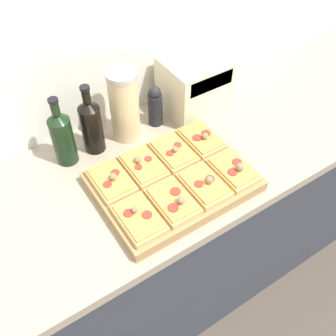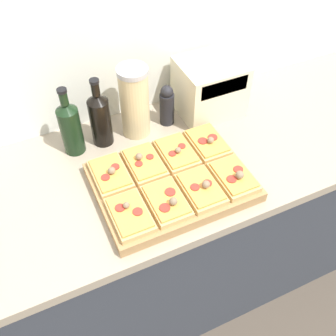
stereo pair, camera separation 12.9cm
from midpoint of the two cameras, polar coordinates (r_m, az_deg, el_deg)
ground_plane at (r=2.04m, az=3.23°, el=-22.73°), size 12.00×12.00×0.00m
wall_back at (r=1.45m, az=-11.07°, el=19.12°), size 6.00×0.06×2.50m
kitchen_counter at (r=1.75m, az=-2.29°, el=-9.29°), size 2.63×0.67×0.91m
cutting_board at (r=1.30m, az=-2.11°, el=-2.14°), size 0.50×0.37×0.04m
pizza_slice_back_left at (r=1.28m, az=-11.11°, el=-1.95°), size 0.11×0.17×0.05m
pizza_slice_back_midleft at (r=1.31m, az=-6.45°, el=0.21°), size 0.11×0.17×0.05m
pizza_slice_back_midright at (r=1.35m, az=-1.96°, el=2.23°), size 0.11×0.17×0.05m
pizza_slice_back_right at (r=1.40m, az=2.24°, el=4.14°), size 0.11×0.17×0.05m
pizza_slice_front_left at (r=1.18m, az=-7.40°, el=-7.44°), size 0.11×0.17×0.05m
pizza_slice_front_midleft at (r=1.21m, az=-2.32°, el=-4.97°), size 0.11×0.17×0.05m
pizza_slice_front_midright at (r=1.25m, az=2.36°, el=-2.57°), size 0.11×0.17×0.05m
pizza_slice_front_right at (r=1.30m, az=6.72°, el=-0.35°), size 0.11×0.17×0.06m
olive_oil_bottle at (r=1.39m, az=-17.67°, el=4.21°), size 0.08×0.08×0.27m
wine_bottle at (r=1.40m, az=-13.67°, el=5.97°), size 0.08×0.08×0.27m
grain_jar_tall at (r=1.42m, az=-8.99°, el=8.84°), size 0.11×0.11×0.28m
pepper_mill at (r=1.50m, az=-4.37°, el=8.85°), size 0.06×0.06×0.17m
toaster_oven at (r=1.56m, az=1.46°, el=11.90°), size 0.26×0.21×0.22m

